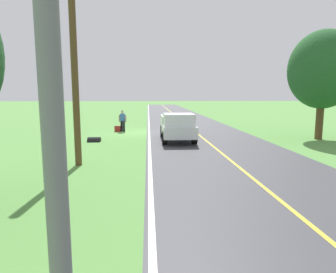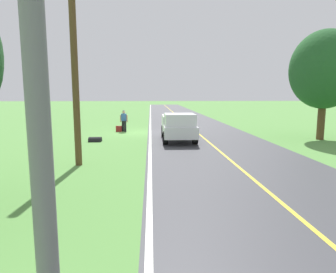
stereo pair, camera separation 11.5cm
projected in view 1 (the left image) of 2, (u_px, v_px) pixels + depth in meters
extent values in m
plane|color=#568E42|center=(134.00, 132.00, 23.57)|extent=(200.00, 200.00, 0.00)
cube|color=#3D3D42|center=(195.00, 132.00, 23.90)|extent=(7.81, 120.00, 0.00)
cube|color=silver|center=(149.00, 132.00, 23.65)|extent=(0.16, 117.60, 0.00)
cube|color=gold|center=(195.00, 132.00, 23.90)|extent=(0.14, 117.60, 0.00)
cylinder|color=black|center=(124.00, 126.00, 23.83)|extent=(0.18, 0.18, 0.88)
cylinder|color=black|center=(122.00, 126.00, 24.07)|extent=(0.18, 0.18, 0.88)
cube|color=#335999|center=(123.00, 117.00, 23.84)|extent=(0.41, 0.28, 0.58)
sphere|color=tan|center=(122.00, 112.00, 23.79)|extent=(0.23, 0.23, 0.23)
sphere|color=#4C564C|center=(122.00, 111.00, 23.78)|extent=(0.20, 0.20, 0.20)
cube|color=#234C2D|center=(123.00, 117.00, 24.04)|extent=(0.33, 0.22, 0.44)
cylinder|color=tan|center=(126.00, 119.00, 23.84)|extent=(0.10, 0.10, 0.58)
cylinder|color=tan|center=(119.00, 119.00, 23.84)|extent=(0.10, 0.10, 0.58)
cube|color=maroon|center=(118.00, 129.00, 23.92)|extent=(0.47, 0.23, 0.47)
cube|color=silver|center=(177.00, 129.00, 19.69)|extent=(2.04, 5.41, 0.70)
cube|color=silver|center=(179.00, 120.00, 18.41)|extent=(1.86, 2.17, 0.72)
cube|color=black|center=(179.00, 118.00, 18.40)|extent=(1.69, 1.31, 0.43)
cube|color=silver|center=(189.00, 119.00, 20.73)|extent=(0.12, 3.02, 0.45)
cube|color=silver|center=(162.00, 119.00, 20.62)|extent=(0.12, 3.02, 0.45)
cube|color=silver|center=(174.00, 117.00, 22.17)|extent=(1.84, 0.11, 0.45)
cylinder|color=black|center=(194.00, 138.00, 18.06)|extent=(0.31, 0.80, 0.80)
cylinder|color=black|center=(165.00, 138.00, 17.96)|extent=(0.31, 0.80, 0.80)
cylinder|color=black|center=(188.00, 131.00, 21.32)|extent=(0.31, 0.80, 0.80)
cylinder|color=black|center=(163.00, 131.00, 21.22)|extent=(0.31, 0.80, 0.80)
cylinder|color=slate|center=(55.00, 161.00, 2.04)|extent=(0.16, 0.16, 5.20)
cylinder|color=brown|center=(320.00, 119.00, 19.85)|extent=(0.48, 0.48, 2.73)
ellipsoid|color=#235628|center=(323.00, 70.00, 19.38)|extent=(4.43, 4.43, 5.10)
cylinder|color=brown|center=(75.00, 80.00, 12.26)|extent=(0.28, 0.28, 7.22)
cylinder|color=black|center=(94.00, 142.00, 19.00)|extent=(0.80, 0.60, 0.60)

